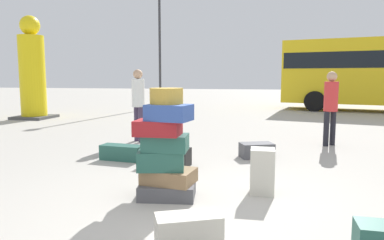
% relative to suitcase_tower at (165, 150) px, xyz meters
% --- Properties ---
extents(ground_plane, '(80.00, 80.00, 0.00)m').
position_rel_suitcase_tower_xyz_m(ground_plane, '(0.48, -0.37, -0.61)').
color(ground_plane, '#ADA89E').
extents(suitcase_tower, '(0.78, 0.59, 1.39)m').
position_rel_suitcase_tower_xyz_m(suitcase_tower, '(0.00, 0.00, 0.00)').
color(suitcase_tower, '#4C4C51').
rests_on(suitcase_tower, ground).
extents(suitcase_cream_foreground_near, '(0.66, 0.50, 0.29)m').
position_rel_suitcase_tower_xyz_m(suitcase_cream_foreground_near, '(0.56, -1.23, -0.47)').
color(suitcase_cream_foreground_near, beige).
rests_on(suitcase_cream_foreground_near, ground).
extents(suitcase_black_right_side, '(0.81, 0.44, 0.31)m').
position_rel_suitcase_tower_xyz_m(suitcase_black_right_side, '(-0.42, 1.61, -0.46)').
color(suitcase_black_right_side, black).
rests_on(suitcase_black_right_side, ground).
extents(suitcase_teal_behind_tower, '(0.82, 0.40, 0.28)m').
position_rel_suitcase_tower_xyz_m(suitcase_teal_behind_tower, '(-1.36, 1.85, -0.47)').
color(suitcase_teal_behind_tower, '#26594C').
rests_on(suitcase_teal_behind_tower, ground).
extents(suitcase_charcoal_upright_blue, '(0.70, 0.56, 0.28)m').
position_rel_suitcase_tower_xyz_m(suitcase_charcoal_upright_blue, '(1.07, 2.56, -0.47)').
color(suitcase_charcoal_upright_blue, '#4C4C51').
rests_on(suitcase_charcoal_upright_blue, ground).
extents(suitcase_cream_white_trunk, '(0.31, 0.30, 0.60)m').
position_rel_suitcase_tower_xyz_m(suitcase_cream_white_trunk, '(1.20, 0.40, -0.31)').
color(suitcase_cream_white_trunk, beige).
rests_on(suitcase_cream_white_trunk, ground).
extents(person_bearded_onlooker, '(0.30, 0.30, 1.64)m').
position_rel_suitcase_tower_xyz_m(person_bearded_onlooker, '(2.63, 4.10, 0.36)').
color(person_bearded_onlooker, black).
rests_on(person_bearded_onlooker, ground).
extents(person_tourist_with_camera, '(0.30, 0.30, 1.70)m').
position_rel_suitcase_tower_xyz_m(person_tourist_with_camera, '(-1.71, 3.71, 0.40)').
color(person_tourist_with_camera, '#3F334C').
rests_on(person_tourist_with_camera, ground).
extents(yellow_dummy_statue, '(1.26, 1.26, 3.71)m').
position_rel_suitcase_tower_xyz_m(yellow_dummy_statue, '(-7.13, 7.48, 1.03)').
color(yellow_dummy_statue, yellow).
rests_on(yellow_dummy_statue, ground).
extents(lamp_post, '(0.36, 0.36, 6.68)m').
position_rel_suitcase_tower_xyz_m(lamp_post, '(-3.99, 13.14, 3.69)').
color(lamp_post, '#333338').
rests_on(lamp_post, ground).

